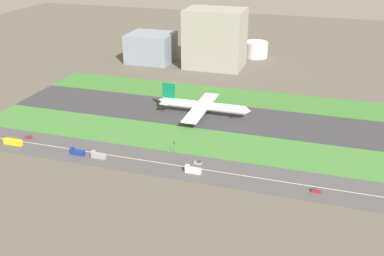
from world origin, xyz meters
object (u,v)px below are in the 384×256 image
at_px(truck_0, 77,152).
at_px(bus_0, 13,142).
at_px(traffic_light, 174,146).
at_px(car_1, 198,163).
at_px(truck_1, 193,170).
at_px(terminal_building, 151,47).
at_px(hangar_building, 215,39).
at_px(truck_2, 98,155).
at_px(airliner, 202,106).
at_px(car_2, 316,191).
at_px(car_0, 29,137).
at_px(fuel_tank_west, 256,49).

height_order(truck_0, bus_0, truck_0).
bearing_deg(traffic_light, car_1, -25.68).
height_order(truck_1, terminal_building, terminal_building).
bearing_deg(car_1, hangar_building, 102.22).
distance_m(truck_2, terminal_building, 197.99).
relative_size(terminal_building, hangar_building, 0.79).
height_order(traffic_light, terminal_building, terminal_building).
xyz_separation_m(truck_2, truck_0, (-13.09, 0.00, 0.00)).
bearing_deg(car_1, airliner, 104.99).
height_order(truck_2, bus_0, truck_2).
bearing_deg(traffic_light, car_2, -12.90).
bearing_deg(car_0, terminal_building, 88.34).
bearing_deg(truck_2, truck_1, -180.00).
bearing_deg(bus_0, traffic_light, -169.09).
bearing_deg(traffic_light, fuel_tank_west, 88.20).
bearing_deg(traffic_light, terminal_building, 115.96).
bearing_deg(fuel_tank_west, truck_1, -87.64).
bearing_deg(traffic_light, hangar_building, 97.46).
bearing_deg(fuel_tank_west, car_0, -113.12).
bearing_deg(car_2, hangar_building, -62.18).
bearing_deg(truck_0, truck_2, -180.00).
distance_m(truck_0, terminal_building, 195.30).
distance_m(airliner, traffic_light, 60.06).
height_order(truck_2, traffic_light, traffic_light).
height_order(car_1, hangar_building, hangar_building).
height_order(truck_0, hangar_building, hangar_building).
xyz_separation_m(terminal_building, hangar_building, (61.93, 0.00, 12.67)).
bearing_deg(car_2, terminal_building, -49.62).
xyz_separation_m(car_1, terminal_building, (-101.34, 182.00, 12.26)).
height_order(bus_0, fuel_tank_west, fuel_tank_west).
relative_size(airliner, traffic_light, 9.03).
bearing_deg(traffic_light, truck_1, -47.19).
distance_m(truck_0, car_0, 40.39).
xyz_separation_m(car_2, terminal_building, (-163.26, 192.00, 12.26)).
height_order(truck_0, truck_1, same).
bearing_deg(hangar_building, car_1, -77.78).
distance_m(car_0, terminal_building, 182.49).
xyz_separation_m(truck_2, bus_0, (-55.54, 0.00, 0.15)).
bearing_deg(truck_1, bus_0, -0.00).
distance_m(car_0, hangar_building, 195.61).
height_order(car_2, car_0, same).
relative_size(truck_2, truck_0, 1.00).
bearing_deg(truck_2, terminal_building, -76.27).
distance_m(bus_0, hangar_building, 205.96).
relative_size(truck_2, hangar_building, 0.16).
bearing_deg(car_2, car_0, -3.40).
relative_size(truck_0, hangar_building, 0.16).
height_order(truck_0, traffic_light, traffic_light).
bearing_deg(car_2, traffic_light, -12.90).
bearing_deg(car_2, truck_1, 0.00).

